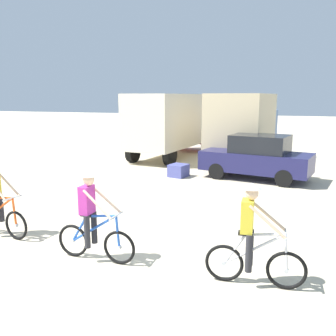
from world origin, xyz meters
name	(u,v)px	position (x,y,z in m)	size (l,w,h in m)	color
ground_plane	(91,261)	(0.00, 0.00, 0.00)	(120.00, 120.00, 0.00)	beige
box_truck_cream_rv	(171,122)	(-2.68, 12.72, 1.87)	(3.09, 6.97, 3.35)	beige
box_truck_tan_camper	(245,124)	(1.23, 12.58, 1.87)	(2.84, 6.90, 3.35)	#CCB78E
sedan_parked	(257,157)	(2.26, 8.72, 0.88)	(4.45, 2.50, 1.76)	#1E1E4C
cyclist_cowboy_hat	(92,219)	(0.01, 0.08, 0.85)	(1.73, 0.52, 1.82)	black
cyclist_near_camera	(252,239)	(3.12, 0.11, 0.85)	(1.73, 0.52, 1.82)	black
supply_crate	(178,171)	(-0.78, 8.12, 0.25)	(0.66, 0.72, 0.51)	#4C5199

